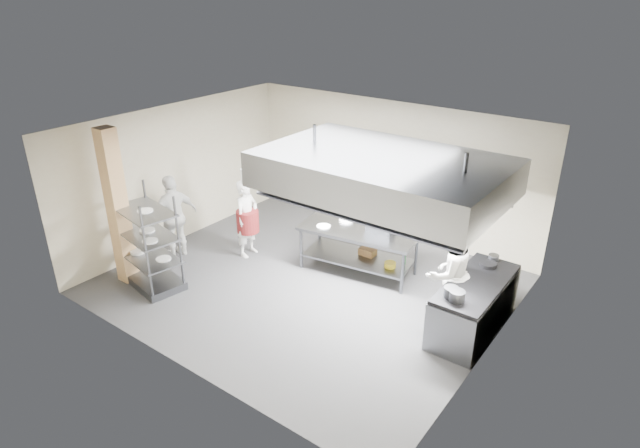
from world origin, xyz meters
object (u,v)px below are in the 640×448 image
Objects in this scene: griddle at (381,225)px; chef_head at (247,219)px; island at (358,251)px; pass_rack at (148,240)px; chef_line at (448,273)px; cooking_range at (474,307)px; chef_plating at (174,217)px; stockpot at (451,292)px.

chef_head is at bearing -167.72° from griddle.
pass_rack reaches higher than island.
chef_head is 4.34m from chef_line.
island is 2.22m from chef_line.
griddle reaches higher than island.
cooking_range is 2.42m from griddle.
griddle is at bearing 161.72° from cooking_range.
chef_line is at bearing -23.43° from island.
chef_line is at bearing 109.68° from chef_plating.
island is 9.94× the size of stockpot.
pass_rack is 1.14× the size of chef_head.
pass_rack is 1.06× the size of chef_plating.
griddle is (-2.22, 0.73, 0.61)m from cooking_range.
cooking_range is (5.43, 2.23, -0.52)m from pass_rack.
chef_plating reaches higher than cooking_range.
island is 1.39× the size of chef_head.
pass_rack reaches higher than chef_line.
cooking_range is at bearing 32.87° from pass_rack.
chef_head is at bearing -170.06° from island.
chef_line is 3.70× the size of griddle.
island is at bearing 154.41° from stockpot.
island is at bearing 54.28° from pass_rack.
chef_head is at bearing 136.23° from chef_plating.
pass_rack is 0.94× the size of cooking_range.
cooking_range is 1.09× the size of chef_line.
chef_plating is at bearing 122.86° from chef_head.
chef_plating is (-1.17, -0.92, 0.06)m from chef_head.
pass_rack reaches higher than griddle.
pass_rack reaches higher than chef_plating.
pass_rack is at bearing -145.97° from griddle.
island is 1.22× the size of pass_rack.
chef_line reaches higher than cooking_range.
chef_line reaches higher than chef_head.
chef_plating reaches higher than island.
cooking_range is at bearing -26.96° from griddle.
chef_line is 5.61m from chef_plating.
pass_rack is 5.41m from chef_line.
griddle reaches higher than cooking_range.
chef_plating is at bearing -56.36° from chef_line.
griddle is at bearing 124.99° from chef_plating.
chef_line reaches higher than stockpot.
chef_head is 4.67m from stockpot.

